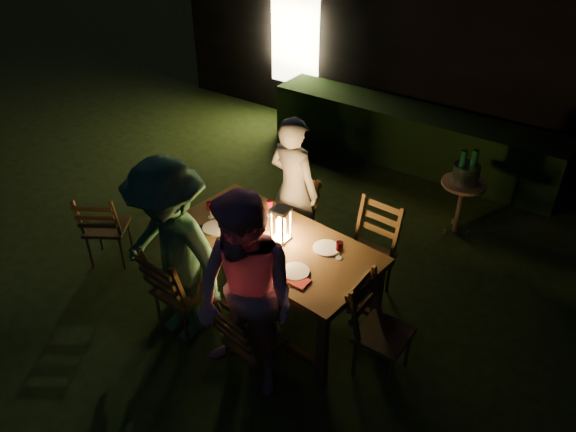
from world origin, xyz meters
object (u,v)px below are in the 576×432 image
Objects in this scene: ice_bucket at (466,174)px; chair_end at (380,346)px; chair_spare at (109,239)px; chair_near_left at (184,304)px; chair_far_right at (365,268)px; person_opp_left at (172,254)px; bottle_bucket_a at (461,170)px; bottle_table at (253,218)px; person_house_side at (294,189)px; bottle_bucket_b at (472,170)px; person_opp_right at (246,299)px; side_table at (463,188)px; dining_table at (274,247)px; lantern at (281,226)px; chair_far_left at (290,232)px; chair_near_right at (253,353)px.

chair_end is at bearing -85.10° from ice_bucket.
chair_spare is at bearing -137.34° from ice_bucket.
chair_near_left is 1.84m from chair_far_right.
person_opp_left reaches higher than bottle_bucket_a.
person_opp_left is 0.85m from bottle_table.
person_house_side is 2.00m from ice_bucket.
person_opp_right is at bearing -102.33° from bottle_bucket_b.
bottle_bucket_a is (-0.05, -0.04, 0.24)m from side_table.
chair_far_right is 3.74× the size of bottle_table.
bottle_bucket_a is (1.21, 2.24, -0.13)m from bottle_table.
person_opp_left is at bearing -116.68° from side_table.
dining_table is at bearing 61.24° from person_opp_left.
lantern reaches higher than chair_near_left.
chair_far_right is (0.63, 0.71, -0.44)m from dining_table.
chair_spare is 2.10m from person_house_side.
bottle_table reaches higher than chair_far_left.
bottle_table reaches higher than bottle_bucket_a.
chair_far_right is 1.29m from bottle_table.
person_opp_left is 6.62× the size of bottle_table.
chair_far_left is at bearing 90.00° from person_opp_left.
bottle_table reaches higher than chair_spare.
chair_near_left is at bearing -116.50° from bottle_bucket_a.
bottle_table reaches higher than chair_near_left.
side_table is at bearing -175.47° from chair_end.
person_opp_right is (-0.00, -0.05, 0.65)m from chair_near_right.
person_opp_right reaches higher than chair_near_left.
dining_table is 0.95m from person_opp_right.
chair_far_right is 2.80m from chair_spare.
chair_near_right is 3.21m from side_table.
person_house_side is at bearing -133.73° from bottle_bucket_b.
dining_table is 2.58m from bottle_bucket_b.
chair_near_left is 3.43m from ice_bucket.
ice_bucket is at bearing 67.09° from lantern.
person_opp_right is 3.19m from bottle_bucket_a.
ice_bucket is (0.65, 3.12, 0.51)m from chair_near_right.
dining_table is 3.08× the size of side_table.
person_opp_left is at bearing -117.12° from bottle_bucket_b.
chair_spare is 4.03m from side_table.
bottle_bucket_b is (1.01, 2.31, -0.15)m from lantern.
dining_table is 0.94m from person_house_side.
chair_near_left is at bearing 54.52° from chair_far_right.
dining_table is 2.19× the size of chair_spare.
bottle_table is at bearing 41.42° from chair_far_right.
bottle_bucket_a is at bearing 61.64° from bottle_table.
chair_near_right is at bearing -100.98° from bottle_bucket_a.
chair_near_left is at bearing -44.80° from chair_spare.
chair_far_right is 2.99× the size of lantern.
lantern is (0.42, -0.77, 0.69)m from chair_far_left.
person_house_side is at bearing -133.23° from bottle_bucket_a.
bottle_table is 0.88× the size of bottle_bucket_b.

